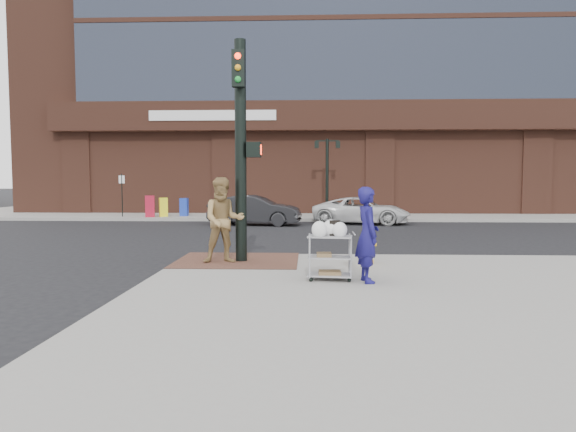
{
  "coord_description": "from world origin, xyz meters",
  "views": [
    {
      "loc": [
        1.05,
        -10.85,
        2.01
      ],
      "look_at": [
        0.61,
        0.02,
        1.25
      ],
      "focal_mm": 32.0,
      "sensor_mm": 36.0,
      "label": 1
    }
  ],
  "objects_px": {
    "woman_blue": "(367,235)",
    "fire_hydrant": "(368,245)",
    "lamp_post": "(327,169)",
    "pedestrian_tan": "(223,220)",
    "sedan_dark": "(255,210)",
    "minivan_white": "(361,211)",
    "utility_cart": "(330,253)",
    "traffic_signal_pole": "(241,144)"
  },
  "relations": [
    {
      "from": "sedan_dark",
      "to": "pedestrian_tan",
      "type": "bearing_deg",
      "value": -171.32
    },
    {
      "from": "minivan_white",
      "to": "utility_cart",
      "type": "bearing_deg",
      "value": -175.72
    },
    {
      "from": "utility_cart",
      "to": "fire_hydrant",
      "type": "relative_size",
      "value": 1.4
    },
    {
      "from": "lamp_post",
      "to": "woman_blue",
      "type": "height_order",
      "value": "lamp_post"
    },
    {
      "from": "woman_blue",
      "to": "minivan_white",
      "type": "height_order",
      "value": "woman_blue"
    },
    {
      "from": "traffic_signal_pole",
      "to": "utility_cart",
      "type": "xyz_separation_m",
      "value": [
        1.92,
        -2.14,
        -2.17
      ]
    },
    {
      "from": "woman_blue",
      "to": "pedestrian_tan",
      "type": "relative_size",
      "value": 0.9
    },
    {
      "from": "sedan_dark",
      "to": "fire_hydrant",
      "type": "height_order",
      "value": "sedan_dark"
    },
    {
      "from": "lamp_post",
      "to": "minivan_white",
      "type": "xyz_separation_m",
      "value": [
        1.47,
        -3.17,
        -2.0
      ]
    },
    {
      "from": "lamp_post",
      "to": "traffic_signal_pole",
      "type": "height_order",
      "value": "traffic_signal_pole"
    },
    {
      "from": "traffic_signal_pole",
      "to": "sedan_dark",
      "type": "xyz_separation_m",
      "value": [
        -0.89,
        11.2,
        -2.16
      ]
    },
    {
      "from": "woman_blue",
      "to": "utility_cart",
      "type": "height_order",
      "value": "woman_blue"
    },
    {
      "from": "pedestrian_tan",
      "to": "fire_hydrant",
      "type": "xyz_separation_m",
      "value": [
        3.24,
        0.11,
        -0.56
      ]
    },
    {
      "from": "lamp_post",
      "to": "woman_blue",
      "type": "xyz_separation_m",
      "value": [
        0.12,
        -17.52,
        -1.6
      ]
    },
    {
      "from": "fire_hydrant",
      "to": "traffic_signal_pole",
      "type": "bearing_deg",
      "value": 177.33
    },
    {
      "from": "woman_blue",
      "to": "fire_hydrant",
      "type": "xyz_separation_m",
      "value": [
        0.26,
        2.16,
        -0.46
      ]
    },
    {
      "from": "woman_blue",
      "to": "minivan_white",
      "type": "xyz_separation_m",
      "value": [
        1.36,
        14.35,
        -0.41
      ]
    },
    {
      "from": "lamp_post",
      "to": "pedestrian_tan",
      "type": "relative_size",
      "value": 2.08
    },
    {
      "from": "lamp_post",
      "to": "sedan_dark",
      "type": "bearing_deg",
      "value": -129.86
    },
    {
      "from": "pedestrian_tan",
      "to": "minivan_white",
      "type": "xyz_separation_m",
      "value": [
        4.33,
        12.29,
        -0.5
      ]
    },
    {
      "from": "minivan_white",
      "to": "fire_hydrant",
      "type": "distance_m",
      "value": 12.24
    },
    {
      "from": "lamp_post",
      "to": "utility_cart",
      "type": "bearing_deg",
      "value": -91.84
    },
    {
      "from": "fire_hydrant",
      "to": "woman_blue",
      "type": "bearing_deg",
      "value": -96.91
    },
    {
      "from": "sedan_dark",
      "to": "utility_cart",
      "type": "distance_m",
      "value": 13.63
    },
    {
      "from": "minivan_white",
      "to": "utility_cart",
      "type": "height_order",
      "value": "utility_cart"
    },
    {
      "from": "lamp_post",
      "to": "utility_cart",
      "type": "distance_m",
      "value": 17.49
    },
    {
      "from": "fire_hydrant",
      "to": "pedestrian_tan",
      "type": "bearing_deg",
      "value": -178.14
    },
    {
      "from": "pedestrian_tan",
      "to": "minivan_white",
      "type": "distance_m",
      "value": 13.04
    },
    {
      "from": "lamp_post",
      "to": "minivan_white",
      "type": "bearing_deg",
      "value": -65.09
    },
    {
      "from": "pedestrian_tan",
      "to": "sedan_dark",
      "type": "distance_m",
      "value": 11.46
    },
    {
      "from": "lamp_post",
      "to": "pedestrian_tan",
      "type": "bearing_deg",
      "value": -100.48
    },
    {
      "from": "woman_blue",
      "to": "fire_hydrant",
      "type": "distance_m",
      "value": 2.22
    },
    {
      "from": "utility_cart",
      "to": "minivan_white",
      "type": "bearing_deg",
      "value": 81.86
    },
    {
      "from": "utility_cart",
      "to": "woman_blue",
      "type": "bearing_deg",
      "value": -12.62
    },
    {
      "from": "woman_blue",
      "to": "sedan_dark",
      "type": "xyz_separation_m",
      "value": [
        -3.48,
        13.49,
        -0.35
      ]
    },
    {
      "from": "traffic_signal_pole",
      "to": "minivan_white",
      "type": "height_order",
      "value": "traffic_signal_pole"
    },
    {
      "from": "minivan_white",
      "to": "sedan_dark",
      "type": "bearing_deg",
      "value": 112.47
    },
    {
      "from": "pedestrian_tan",
      "to": "fire_hydrant",
      "type": "bearing_deg",
      "value": -11.38
    },
    {
      "from": "lamp_post",
      "to": "minivan_white",
      "type": "height_order",
      "value": "lamp_post"
    },
    {
      "from": "pedestrian_tan",
      "to": "lamp_post",
      "type": "bearing_deg",
      "value": 66.28
    },
    {
      "from": "woman_blue",
      "to": "pedestrian_tan",
      "type": "bearing_deg",
      "value": 44.9
    },
    {
      "from": "pedestrian_tan",
      "to": "fire_hydrant",
      "type": "relative_size",
      "value": 2.41
    }
  ]
}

